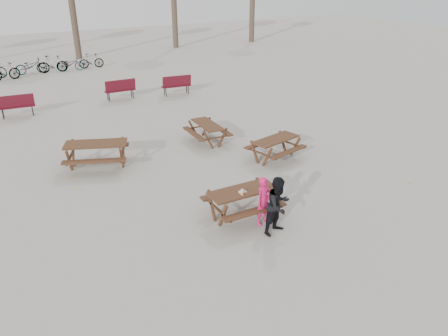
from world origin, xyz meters
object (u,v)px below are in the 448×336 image
child (264,201)px  adult (278,206)px  main_picnic_table (242,196)px  food_tray (242,192)px  picnic_table_north (97,155)px  picnic_table_far (207,133)px  soda_bottle (242,192)px  picnic_table_east (275,149)px

child → adult: adult is taller
main_picnic_table → food_tray: bearing=-123.1°
picnic_table_north → picnic_table_far: bearing=25.2°
child → picnic_table_far: child is taller
soda_bottle → adult: size_ratio=0.11×
soda_bottle → adult: adult is taller
main_picnic_table → picnic_table_north: bearing=117.1°
child → picnic_table_east: (2.67, 3.29, -0.28)m
child → adult: size_ratio=0.87×
adult → picnic_table_east: adult is taller
picnic_table_north → picnic_table_east: bearing=-1.1°
food_tray → child: child is taller
adult → picnic_table_far: (1.28, 6.35, -0.39)m
main_picnic_table → child: child is taller
adult → picnic_table_east: 4.61m
food_tray → picnic_table_east: 4.17m
picnic_table_far → adult: bearing=170.2°
picnic_table_far → food_tray: bearing=163.9°
food_tray → picnic_table_east: bearing=43.1°
picnic_table_east → picnic_table_far: picnic_table_east is taller
child → picnic_table_north: child is taller
food_tray → child: 0.59m
main_picnic_table → adult: 1.15m
main_picnic_table → picnic_table_north: (-2.56, 4.99, -0.16)m
picnic_table_far → picnic_table_east: bearing=-151.3°
child → picnic_table_north: size_ratio=0.66×
picnic_table_east → soda_bottle: bearing=-149.7°
food_tray → picnic_table_east: food_tray is taller
adult → picnic_table_far: 6.49m
child → picnic_table_east: child is taller
adult → picnic_table_east: bearing=40.5°
picnic_table_east → picnic_table_north: picnic_table_north is taller
picnic_table_north → child: bearing=-41.6°
main_picnic_table → picnic_table_north: size_ratio=0.91×
soda_bottle → child: 0.59m
food_tray → picnic_table_far: 5.67m
main_picnic_table → picnic_table_far: 5.53m
food_tray → picnic_table_far: (1.72, 5.39, -0.43)m
picnic_table_far → child: bearing=168.4°
main_picnic_table → picnic_table_north: picnic_table_north is taller
food_tray → soda_bottle: bearing=-124.4°
adult → picnic_table_far: size_ratio=0.90×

